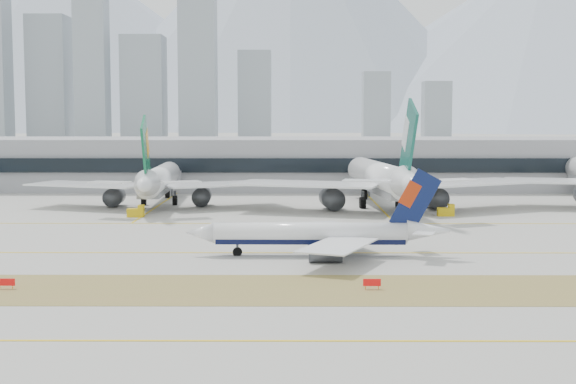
{
  "coord_description": "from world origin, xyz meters",
  "views": [
    {
      "loc": [
        2.19,
        -129.74,
        21.25
      ],
      "look_at": [
        1.52,
        18.0,
        7.5
      ],
      "focal_mm": 50.0,
      "sensor_mm": 36.0,
      "label": 1
    }
  ],
  "objects_px": {
    "terminal": "(284,163)",
    "widebody_cathay": "(382,180)",
    "taxiing_airliner": "(320,235)",
    "widebody_eva": "(159,181)"
  },
  "relations": [
    {
      "from": "taxiing_airliner",
      "to": "terminal",
      "type": "height_order",
      "value": "terminal"
    },
    {
      "from": "widebody_eva",
      "to": "terminal",
      "type": "distance_m",
      "value": 59.92
    },
    {
      "from": "terminal",
      "to": "taxiing_airliner",
      "type": "bearing_deg",
      "value": -86.93
    },
    {
      "from": "taxiing_airliner",
      "to": "widebody_cathay",
      "type": "height_order",
      "value": "widebody_cathay"
    },
    {
      "from": "terminal",
      "to": "widebody_cathay",
      "type": "bearing_deg",
      "value": -68.16
    },
    {
      "from": "widebody_cathay",
      "to": "taxiing_airliner",
      "type": "bearing_deg",
      "value": 159.79
    },
    {
      "from": "taxiing_airliner",
      "to": "terminal",
      "type": "xyz_separation_m",
      "value": [
        -6.57,
        122.49,
        4.19
      ]
    },
    {
      "from": "taxiing_airliner",
      "to": "widebody_eva",
      "type": "xyz_separation_m",
      "value": [
        -36.57,
        70.65,
        2.58
      ]
    },
    {
      "from": "widebody_cathay",
      "to": "terminal",
      "type": "distance_m",
      "value": 62.7
    },
    {
      "from": "widebody_eva",
      "to": "widebody_cathay",
      "type": "xyz_separation_m",
      "value": [
        53.32,
        -6.35,
        0.88
      ]
    }
  ]
}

